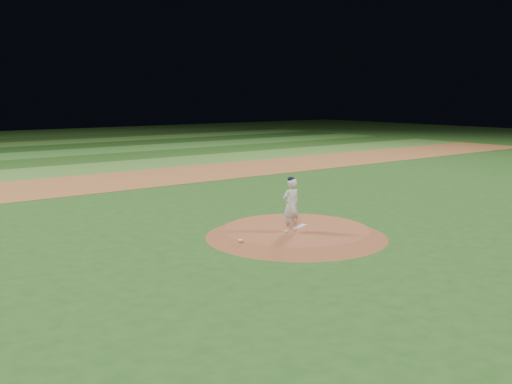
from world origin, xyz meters
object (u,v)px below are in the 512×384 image
at_px(pitchers_mound, 296,232).
at_px(pitcher_on_mound, 291,205).
at_px(pitching_rubber, 300,227).
at_px(rosin_bag, 240,240).

height_order(pitchers_mound, pitcher_on_mound, pitcher_on_mound).
bearing_deg(pitchers_mound, pitching_rubber, 10.51).
distance_m(pitching_rubber, rosin_bag, 2.47).
height_order(pitchers_mound, pitching_rubber, pitching_rubber).
relative_size(pitchers_mound, pitching_rubber, 8.01).
height_order(pitchers_mound, rosin_bag, rosin_bag).
xyz_separation_m(pitchers_mound, pitcher_on_mound, (-0.42, -0.23, 0.94)).
distance_m(pitchers_mound, pitching_rubber, 0.24).
bearing_deg(pitchers_mound, rosin_bag, -174.01).
bearing_deg(pitcher_on_mound, pitchers_mound, 28.82).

